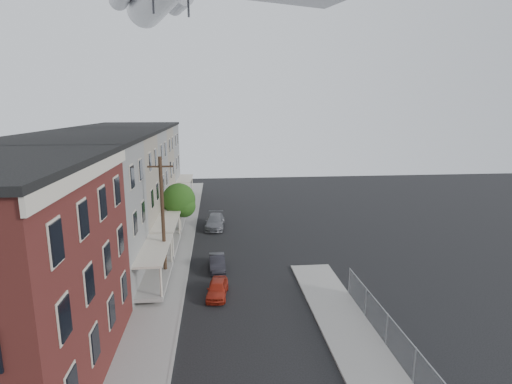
# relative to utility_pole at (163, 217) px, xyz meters

# --- Properties ---
(sidewalk_left) EXTENTS (3.00, 62.00, 0.12)m
(sidewalk_left) POSITION_rel_utility_pole_xyz_m (0.10, 6.00, -4.61)
(sidewalk_left) COLOR gray
(sidewalk_left) RESTS_ON ground
(sidewalk_right) EXTENTS (3.00, 26.00, 0.12)m
(sidewalk_right) POSITION_rel_utility_pole_xyz_m (11.10, -12.00, -4.61)
(sidewalk_right) COLOR gray
(sidewalk_right) RESTS_ON ground
(curb_left) EXTENTS (0.15, 62.00, 0.14)m
(curb_left) POSITION_rel_utility_pole_xyz_m (1.55, 6.00, -4.60)
(curb_left) COLOR gray
(curb_left) RESTS_ON ground
(curb_right) EXTENTS (0.15, 26.00, 0.14)m
(curb_right) POSITION_rel_utility_pole_xyz_m (9.65, -12.00, -4.60)
(curb_right) COLOR gray
(curb_right) RESTS_ON ground
(row_house_a) EXTENTS (11.98, 7.00, 10.30)m
(row_house_a) POSITION_rel_utility_pole_xyz_m (-6.36, -1.50, 0.45)
(row_house_a) COLOR slate
(row_house_a) RESTS_ON ground
(row_house_b) EXTENTS (11.98, 7.00, 10.30)m
(row_house_b) POSITION_rel_utility_pole_xyz_m (-6.36, 5.50, 0.45)
(row_house_b) COLOR gray
(row_house_b) RESTS_ON ground
(row_house_c) EXTENTS (11.98, 7.00, 10.30)m
(row_house_c) POSITION_rel_utility_pole_xyz_m (-6.36, 12.50, 0.45)
(row_house_c) COLOR slate
(row_house_c) RESTS_ON ground
(row_house_d) EXTENTS (11.98, 7.00, 10.30)m
(row_house_d) POSITION_rel_utility_pole_xyz_m (-6.36, 19.50, 0.45)
(row_house_d) COLOR gray
(row_house_d) RESTS_ON ground
(row_house_e) EXTENTS (11.98, 7.00, 10.30)m
(row_house_e) POSITION_rel_utility_pole_xyz_m (-6.36, 26.50, 0.45)
(row_house_e) COLOR slate
(row_house_e) RESTS_ON ground
(chainlink_fence) EXTENTS (0.06, 18.06, 1.90)m
(chainlink_fence) POSITION_rel_utility_pole_xyz_m (12.60, -13.00, -3.68)
(chainlink_fence) COLOR gray
(chainlink_fence) RESTS_ON ground
(utility_pole) EXTENTS (1.80, 0.26, 9.00)m
(utility_pole) POSITION_rel_utility_pole_xyz_m (0.00, 0.00, 0.00)
(utility_pole) COLOR black
(utility_pole) RESTS_ON ground
(street_tree) EXTENTS (3.22, 3.20, 5.20)m
(street_tree) POSITION_rel_utility_pole_xyz_m (0.33, 9.92, -1.22)
(street_tree) COLOR black
(street_tree) RESTS_ON ground
(car_near) EXTENTS (1.66, 3.34, 1.09)m
(car_near) POSITION_rel_utility_pole_xyz_m (3.80, -3.37, -4.13)
(car_near) COLOR #A52615
(car_near) RESTS_ON ground
(car_mid) EXTENTS (1.33, 3.42, 1.11)m
(car_mid) POSITION_rel_utility_pole_xyz_m (3.80, 1.13, -4.12)
(car_mid) COLOR black
(car_mid) RESTS_ON ground
(car_far) EXTENTS (2.16, 4.75, 1.35)m
(car_far) POSITION_rel_utility_pole_xyz_m (3.61, 12.18, -4.00)
(car_far) COLOR slate
(car_far) RESTS_ON ground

